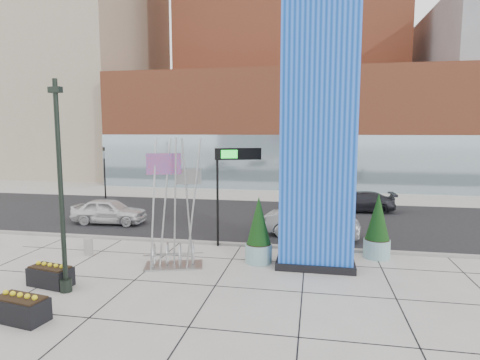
% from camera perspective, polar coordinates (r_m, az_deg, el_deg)
% --- Properties ---
extents(ground, '(160.00, 160.00, 0.00)m').
position_cam_1_polar(ground, '(15.61, -6.30, -13.16)').
color(ground, '#9E9991').
rests_on(ground, ground).
extents(street_asphalt, '(80.00, 12.00, 0.02)m').
position_cam_1_polar(street_asphalt, '(24.98, 0.37, -5.37)').
color(street_asphalt, black).
rests_on(street_asphalt, ground).
extents(curb_edge, '(80.00, 0.30, 0.12)m').
position_cam_1_polar(curb_edge, '(19.27, -2.82, -9.00)').
color(curb_edge, gray).
rests_on(curb_edge, ground).
extents(tower_podium, '(34.00, 10.00, 11.00)m').
position_cam_1_polar(tower_podium, '(41.15, 5.98, 7.17)').
color(tower_podium, '#A85031').
rests_on(tower_podium, ground).
extents(tower_glass_front, '(34.00, 0.60, 5.00)m').
position_cam_1_polar(tower_glass_front, '(36.48, 5.32, 2.48)').
color(tower_glass_front, '#8CA5B2').
rests_on(tower_glass_front, ground).
extents(building_beige_left, '(18.00, 20.00, 34.00)m').
position_cam_1_polar(building_beige_left, '(57.95, -22.42, 18.09)').
color(building_beige_left, tan).
rests_on(building_beige_left, ground).
extents(blue_pylon, '(3.06, 1.37, 10.16)m').
position_cam_1_polar(blue_pylon, '(15.56, 11.03, 5.18)').
color(blue_pylon, '#0B40AC').
rests_on(blue_pylon, ground).
extents(lamp_post, '(0.46, 0.39, 7.01)m').
position_cam_1_polar(lamp_post, '(14.40, -24.02, -3.62)').
color(lamp_post, black).
rests_on(lamp_post, ground).
extents(public_art_sculpture, '(2.48, 1.69, 5.13)m').
position_cam_1_polar(public_art_sculpture, '(16.18, -9.41, -7.50)').
color(public_art_sculpture, '#AFB2B3').
rests_on(public_art_sculpture, ground).
extents(concrete_bollard, '(0.38, 0.38, 0.74)m').
position_cam_1_polar(concrete_bollard, '(18.85, -20.76, -8.83)').
color(concrete_bollard, gray).
rests_on(concrete_bollard, ground).
extents(overhead_street_sign, '(2.08, 0.95, 4.58)m').
position_cam_1_polar(overhead_street_sign, '(18.23, -0.86, 2.48)').
color(overhead_street_sign, black).
rests_on(overhead_street_sign, ground).
extents(round_planter_east, '(1.11, 1.11, 2.78)m').
position_cam_1_polar(round_planter_east, '(18.04, 18.97, -6.37)').
color(round_planter_east, '#82ADAF').
rests_on(round_planter_east, ground).
extents(round_planter_mid, '(1.12, 1.12, 2.80)m').
position_cam_1_polar(round_planter_mid, '(16.35, 13.46, -7.51)').
color(round_planter_mid, '#82ADAF').
rests_on(round_planter_mid, ground).
extents(round_planter_west, '(1.10, 1.10, 2.75)m').
position_cam_1_polar(round_planter_west, '(16.47, 2.67, -7.31)').
color(round_planter_west, '#82ADAF').
rests_on(round_planter_west, ground).
extents(box_planter_north, '(1.61, 1.01, 0.82)m').
position_cam_1_polar(box_planter_north, '(15.80, -25.35, -12.11)').
color(box_planter_north, black).
rests_on(box_planter_north, ground).
extents(box_planter_south, '(1.64, 1.01, 0.84)m').
position_cam_1_polar(box_planter_south, '(13.46, -28.72, -15.64)').
color(box_planter_south, black).
rests_on(box_planter_south, ground).
extents(car_white_west, '(4.32, 1.88, 1.45)m').
position_cam_1_polar(car_white_west, '(24.52, -18.10, -4.26)').
color(car_white_west, silver).
rests_on(car_white_west, ground).
extents(car_silver_mid, '(4.87, 2.27, 1.54)m').
position_cam_1_polar(car_silver_mid, '(20.72, 10.22, -5.93)').
color(car_silver_mid, '#94979A').
rests_on(car_silver_mid, ground).
extents(car_dark_east, '(4.67, 2.09, 1.33)m').
position_cam_1_polar(car_dark_east, '(27.86, 16.58, -3.00)').
color(car_dark_east, black).
rests_on(car_dark_east, ground).
extents(traffic_signal, '(0.15, 0.18, 4.10)m').
position_cam_1_polar(traffic_signal, '(33.42, -18.72, 1.38)').
color(traffic_signal, black).
rests_on(traffic_signal, ground).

